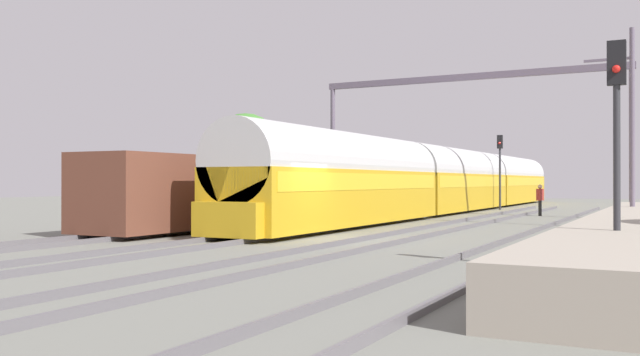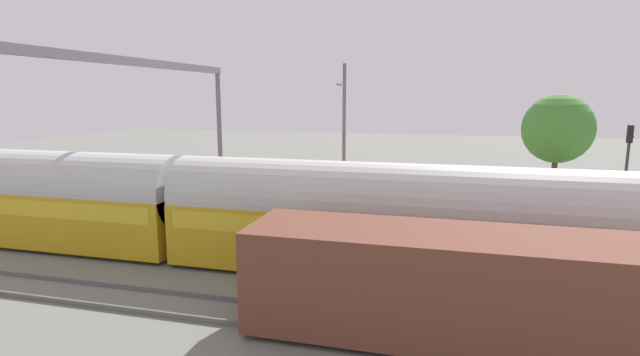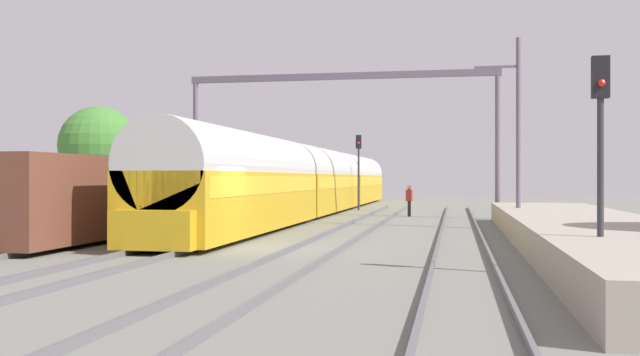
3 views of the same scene
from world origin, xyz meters
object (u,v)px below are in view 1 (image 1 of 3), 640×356
object	(u,v)px
catenary_gantry	(467,109)
freight_car	(214,192)
passenger_train	(454,180)
person_crossing	(540,197)
railway_signal_far	(500,162)
railway_signal_near	(617,124)

from	to	relation	value
catenary_gantry	freight_car	bearing A→B (deg)	-113.03
passenger_train	catenary_gantry	world-z (taller)	catenary_gantry
passenger_train	freight_car	bearing A→B (deg)	-102.18
person_crossing	railway_signal_far	bearing A→B (deg)	-130.88
freight_car	passenger_train	bearing A→B (deg)	77.82
railway_signal_near	passenger_train	bearing A→B (deg)	112.69
passenger_train	freight_car	distance (m)	19.94
railway_signal_far	catenary_gantry	bearing A→B (deg)	-88.79
railway_signal_near	railway_signal_far	world-z (taller)	railway_signal_far
railway_signal_far	catenary_gantry	distance (m)	9.19
person_crossing	catenary_gantry	distance (m)	6.30
railway_signal_far	catenary_gantry	size ratio (longest dim) A/B	0.29
railway_signal_near	catenary_gantry	size ratio (longest dim) A/B	0.28
railway_signal_far	railway_signal_near	bearing A→B (deg)	-73.25
person_crossing	railway_signal_near	distance (m)	24.62
passenger_train	railway_signal_far	world-z (taller)	railway_signal_far
person_crossing	catenary_gantry	bearing A→B (deg)	-44.86
passenger_train	railway_signal_far	size ratio (longest dim) A/B	9.85
railway_signal_near	railway_signal_far	xyz separation A→B (m)	(-9.35, 31.06, 0.14)
freight_car	person_crossing	xyz separation A→B (m)	(9.92, 16.44, -0.44)
freight_car	railway_signal_far	xyz separation A→B (m)	(6.12, 23.61, 1.73)
catenary_gantry	person_crossing	bearing A→B (deg)	23.93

